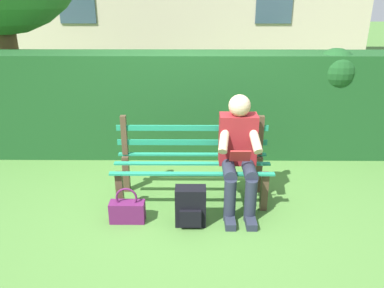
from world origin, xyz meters
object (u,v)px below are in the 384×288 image
backpack (191,207)px  park_bench (192,161)px  handbag (127,211)px  person_seated (239,151)px

backpack → park_bench: bearing=-91.2°
handbag → park_bench: bearing=-141.2°
person_seated → handbag: person_seated is taller
park_bench → handbag: size_ratio=4.47×
park_bench → handbag: bearing=38.8°
park_bench → handbag: park_bench is taller
park_bench → handbag: 0.86m
park_bench → person_seated: size_ratio=1.40×
handbag → backpack: bearing=176.2°
person_seated → backpack: bearing=37.4°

